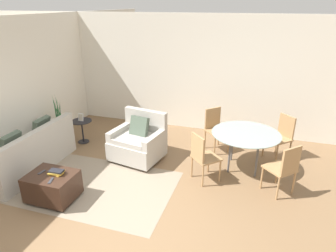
{
  "coord_description": "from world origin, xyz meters",
  "views": [
    {
      "loc": [
        1.8,
        -2.99,
        2.97
      ],
      "look_at": [
        0.18,
        2.1,
        0.75
      ],
      "focal_mm": 32.0,
      "sensor_mm": 36.0,
      "label": 1
    }
  ],
  "objects": [
    {
      "name": "dining_table",
      "position": [
        1.65,
        2.25,
        0.67
      ],
      "size": [
        1.26,
        1.26,
        0.73
      ],
      "color": "#8C9E99",
      "rests_on": "ground_plane"
    },
    {
      "name": "potted_plant",
      "position": [
        -2.47,
        2.26,
        0.28
      ],
      "size": [
        0.32,
        0.32,
        1.14
      ],
      "color": "brown",
      "rests_on": "ground_plane"
    },
    {
      "name": "wall_left",
      "position": [
        -2.8,
        1.5,
        1.38
      ],
      "size": [
        0.06,
        12.0,
        2.75
      ],
      "color": "white",
      "rests_on": "ground_plane"
    },
    {
      "name": "armchair",
      "position": [
        -0.41,
        2.0,
        0.37
      ],
      "size": [
        1.07,
        0.98,
        0.95
      ],
      "color": "#B2ADA3",
      "rests_on": "ground_plane"
    },
    {
      "name": "ground_plane",
      "position": [
        0.0,
        0.0,
        0.0
      ],
      "size": [
        20.0,
        20.0,
        0.0
      ],
      "primitive_type": "plane",
      "color": "brown"
    },
    {
      "name": "dining_chair_near_left",
      "position": [
        0.97,
        1.58,
        0.52
      ],
      "size": [
        0.59,
        0.59,
        0.9
      ],
      "color": "tan",
      "rests_on": "ground_plane"
    },
    {
      "name": "book_stack",
      "position": [
        -1.11,
        0.35,
        0.49
      ],
      "size": [
        0.25,
        0.19,
        0.07
      ],
      "color": "gold",
      "rests_on": "ottoman"
    },
    {
      "name": "tv_remote_secondary",
      "position": [
        -1.07,
        0.16,
        0.46
      ],
      "size": [
        0.09,
        0.17,
        0.01
      ],
      "color": "#333338",
      "rests_on": "ottoman"
    },
    {
      "name": "side_table",
      "position": [
        -1.92,
        2.32,
        0.37
      ],
      "size": [
        0.45,
        0.45,
        0.52
      ],
      "color": "black",
      "rests_on": "ground_plane"
    },
    {
      "name": "dining_chair_near_right",
      "position": [
        2.32,
        1.58,
        0.52
      ],
      "size": [
        0.59,
        0.59,
        0.9
      ],
      "color": "tan",
      "rests_on": "ground_plane"
    },
    {
      "name": "dining_chair_far_right",
      "position": [
        2.32,
        2.92,
        0.52
      ],
      "size": [
        0.59,
        0.59,
        0.9
      ],
      "color": "tan",
      "rests_on": "ground_plane"
    },
    {
      "name": "wall_back",
      "position": [
        0.0,
        3.94,
        1.38
      ],
      "size": [
        12.0,
        0.06,
        2.75
      ],
      "color": "white",
      "rests_on": "ground_plane"
    },
    {
      "name": "dining_chair_far_left",
      "position": [
        0.97,
        2.92,
        0.52
      ],
      "size": [
        0.59,
        0.59,
        0.9
      ],
      "color": "tan",
      "rests_on": "ground_plane"
    },
    {
      "name": "couch",
      "position": [
        -2.25,
        0.97,
        0.3
      ],
      "size": [
        0.86,
        1.97,
        0.89
      ],
      "color": "#B2ADA3",
      "rests_on": "ground_plane"
    },
    {
      "name": "area_rug",
      "position": [
        -0.81,
        0.83,
        0.0
      ],
      "size": [
        2.83,
        1.78,
        0.01
      ],
      "color": "gray",
      "rests_on": "ground_plane"
    },
    {
      "name": "picture_frame",
      "position": [
        -1.92,
        2.32,
        0.61
      ],
      "size": [
        0.12,
        0.07,
        0.17
      ],
      "color": "silver",
      "rests_on": "side_table"
    },
    {
      "name": "ottoman",
      "position": [
        -1.19,
        0.31,
        0.25
      ],
      "size": [
        0.74,
        0.58,
        0.46
      ],
      "color": "#382319",
      "rests_on": "ground_plane"
    },
    {
      "name": "tv_remote_primary",
      "position": [
        -1.37,
        0.32,
        0.46
      ],
      "size": [
        0.06,
        0.14,
        0.01
      ],
      "color": "#333338",
      "rests_on": "ottoman"
    }
  ]
}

